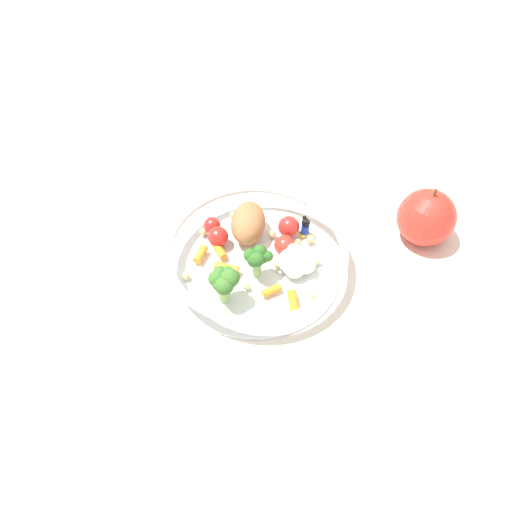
{
  "coord_description": "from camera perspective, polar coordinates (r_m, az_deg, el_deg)",
  "views": [
    {
      "loc": [
        -0.04,
        0.46,
        0.55
      ],
      "look_at": [
        0.02,
        0.01,
        0.03
      ],
      "focal_mm": 35.17,
      "sensor_mm": 36.0,
      "label": 1
    }
  ],
  "objects": [
    {
      "name": "loose_apple",
      "position": [
        0.76,
        18.8,
        4.18
      ],
      "size": [
        0.08,
        0.08,
        0.1
      ],
      "color": "red",
      "rests_on": "ground_plane"
    },
    {
      "name": "food_container",
      "position": [
        0.69,
        0.16,
        0.43
      ],
      "size": [
        0.25,
        0.25,
        0.07
      ],
      "color": "white",
      "rests_on": "ground_plane"
    },
    {
      "name": "ground_plane",
      "position": [
        0.71,
        1.47,
        -0.75
      ],
      "size": [
        2.4,
        2.4,
        0.0
      ],
      "primitive_type": "plane",
      "color": "silver"
    }
  ]
}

